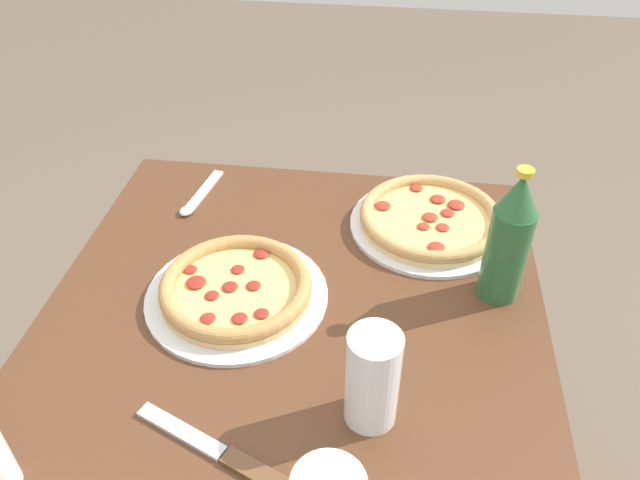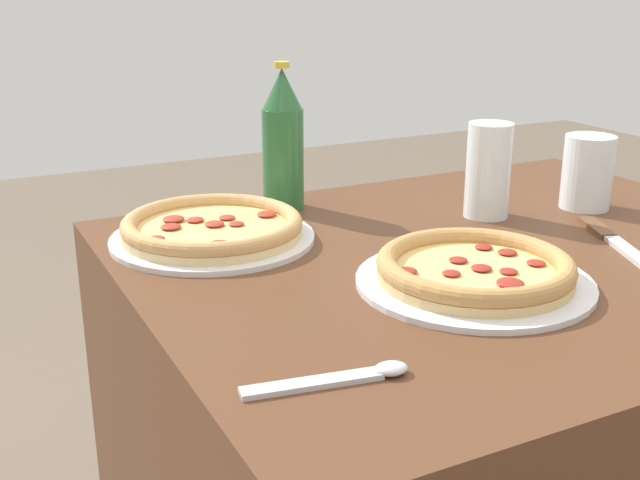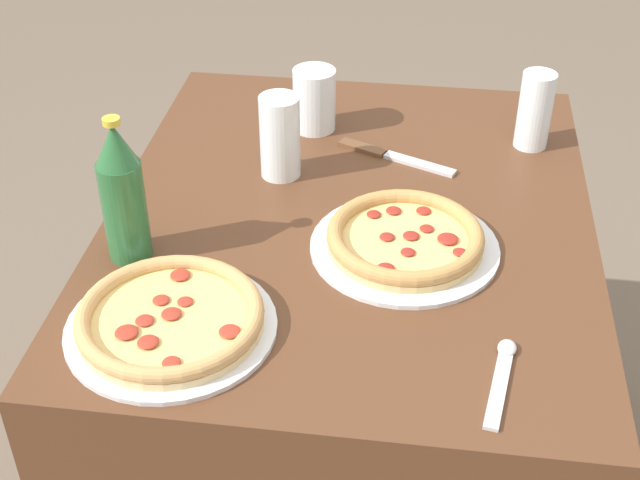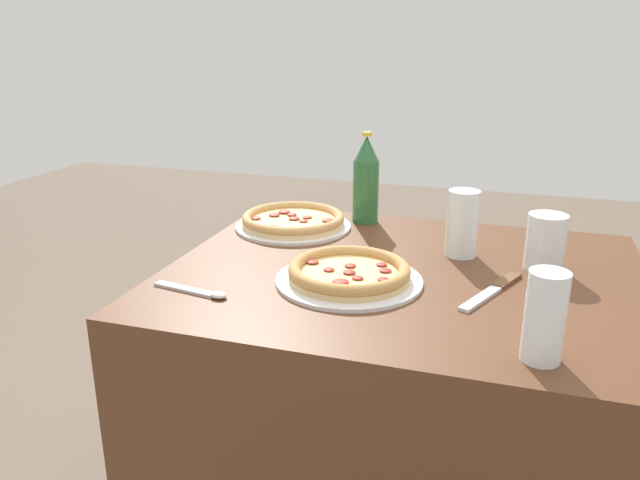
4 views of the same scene
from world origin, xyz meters
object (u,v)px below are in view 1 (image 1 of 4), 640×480
(pizza_salami, at_px, (430,219))
(beer_bottle, at_px, (509,239))
(knife, at_px, (215,450))
(spoon, at_px, (198,198))
(pizza_pepperoni, at_px, (236,289))
(glass_mango_juice, at_px, (372,380))

(pizza_salami, distance_m, beer_bottle, 0.22)
(knife, distance_m, spoon, 0.58)
(pizza_pepperoni, height_order, spoon, pizza_pepperoni)
(pizza_salami, distance_m, spoon, 0.46)
(spoon, bearing_deg, beer_bottle, 71.04)
(glass_mango_juice, bearing_deg, pizza_pepperoni, -130.61)
(glass_mango_juice, relative_size, knife, 0.69)
(pizza_salami, relative_size, pizza_pepperoni, 1.00)
(spoon, bearing_deg, glass_mango_juice, 39.03)
(glass_mango_juice, relative_size, spoon, 0.89)
(pizza_salami, xyz_separation_m, glass_mango_juice, (0.44, -0.08, 0.05))
(glass_mango_juice, xyz_separation_m, spoon, (-0.47, -0.38, -0.07))
(knife, bearing_deg, beer_bottle, 132.57)
(pizza_pepperoni, relative_size, spoon, 1.76)
(pizza_pepperoni, xyz_separation_m, beer_bottle, (-0.07, 0.43, 0.10))
(glass_mango_juice, bearing_deg, spoon, -140.97)
(beer_bottle, height_order, knife, beer_bottle)
(pizza_salami, distance_m, pizza_pepperoni, 0.40)
(beer_bottle, distance_m, knife, 0.54)
(pizza_pepperoni, xyz_separation_m, glass_mango_juice, (0.20, 0.24, 0.05))
(beer_bottle, bearing_deg, pizza_pepperoni, -80.65)
(pizza_salami, distance_m, glass_mango_juice, 0.45)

